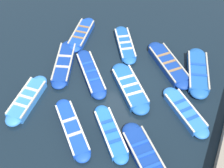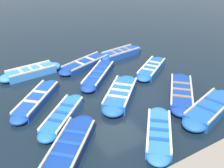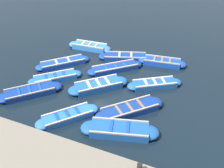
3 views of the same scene
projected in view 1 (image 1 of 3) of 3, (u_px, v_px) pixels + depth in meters
The scene contains 13 objects.
ground_plane at pixel (122, 85), 16.25m from camera, with size 120.00×120.00×0.00m, color black.
boat_far_corner at pixel (130, 88), 15.87m from camera, with size 3.15×3.24×0.44m.
boat_mid_row at pixel (185, 112), 14.93m from camera, with size 3.00×2.72×0.36m.
boat_outer_right at pixel (72, 129), 14.28m from camera, with size 3.13×3.06×0.37m.
boat_broadside at pixel (91, 73), 16.56m from camera, with size 3.06×3.24×0.38m.
boat_end_of_row at pixel (27, 100), 15.35m from camera, with size 1.04×3.36×0.45m.
boat_drifting at pixel (64, 63), 17.06m from camera, with size 1.98×3.79×0.37m.
boat_stern_in at pixel (82, 34), 18.63m from camera, with size 1.20×3.30×0.41m.
boat_alongside at pixel (168, 64), 16.97m from camera, with size 3.38×3.27×0.42m.
boat_near_quay at pixel (125, 44), 18.07m from camera, with size 2.42×3.17×0.38m.
boat_tucked at pixel (198, 72), 16.58m from camera, with size 1.93×3.82×0.45m.
boat_bow_out at pixel (145, 156), 13.35m from camera, with size 3.27×3.19×0.40m.
boat_centre at pixel (111, 133), 14.14m from camera, with size 2.77×2.87×0.36m.
Camera 1 is at (-3.82, 9.95, 12.28)m, focal length 50.00 mm.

